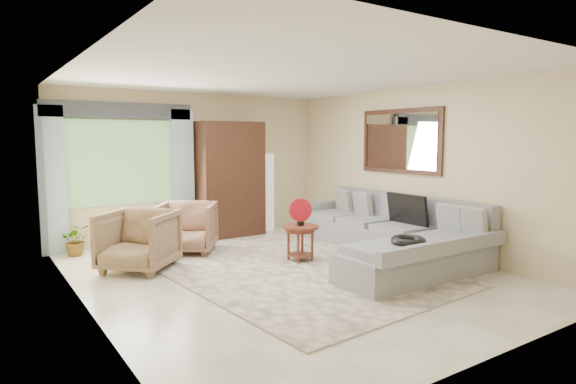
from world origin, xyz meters
TOP-DOWN VIEW (x-y plane):
  - ground at (0.00, 0.00)m, footprint 6.00×6.00m
  - area_rug at (0.15, -0.01)m, footprint 3.29×4.21m
  - sectional_sofa at (1.78, -0.18)m, footprint 2.30×3.46m
  - tv_screen at (2.05, -0.22)m, footprint 0.14×0.74m
  - garden_hose at (1.00, -1.20)m, footprint 0.43×0.43m
  - coffee_table at (0.51, 0.42)m, footprint 0.54×0.54m
  - red_disc at (0.51, 0.42)m, footprint 0.32×0.15m
  - armchair_left at (-1.59, 1.26)m, footprint 1.26×1.26m
  - armchair_right at (-0.65, 1.87)m, footprint 1.20×1.20m
  - potted_plant at (-2.14, 2.65)m, footprint 0.48×0.43m
  - armoire at (0.55, 2.72)m, footprint 1.20×0.55m
  - floor_lamp at (1.35, 2.78)m, footprint 0.24×0.24m
  - window at (-1.35, 2.97)m, footprint 1.80×0.04m
  - curtain_left at (-2.40, 2.88)m, footprint 0.40×0.08m
  - curtain_right at (-0.30, 2.88)m, footprint 0.40×0.08m
  - valance at (-1.35, 2.90)m, footprint 2.40×0.12m
  - wall_mirror at (2.46, 0.35)m, footprint 0.05×1.70m

SIDE VIEW (x-z plane):
  - ground at x=0.00m, z-range 0.00..0.00m
  - area_rug at x=0.15m, z-range 0.00..0.02m
  - potted_plant at x=-2.14m, z-range 0.00..0.49m
  - coffee_table at x=0.51m, z-range 0.01..0.55m
  - sectional_sofa at x=1.78m, z-range -0.17..0.73m
  - armchair_right at x=-0.65m, z-range 0.00..0.80m
  - armchair_left at x=-1.59m, z-range 0.00..0.82m
  - garden_hose at x=1.00m, z-range 0.50..0.59m
  - tv_screen at x=2.05m, z-range 0.48..0.96m
  - floor_lamp at x=1.35m, z-range 0.00..1.50m
  - red_disc at x=0.51m, z-range 0.60..0.94m
  - armoire at x=0.55m, z-range 0.00..2.10m
  - curtain_left at x=-2.40m, z-range 0.00..2.30m
  - curtain_right at x=-0.30m, z-range 0.00..2.30m
  - window at x=-1.35m, z-range 0.70..2.10m
  - wall_mirror at x=2.46m, z-range 1.22..2.27m
  - valance at x=-1.35m, z-range 2.12..2.38m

